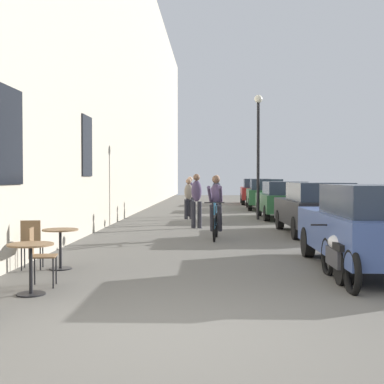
% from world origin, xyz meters
% --- Properties ---
extents(ground_plane, '(88.00, 88.00, 0.00)m').
position_xyz_m(ground_plane, '(0.00, 0.00, 0.00)').
color(ground_plane, '#5B5954').
extents(building_facade_left, '(0.54, 68.00, 12.94)m').
position_xyz_m(building_facade_left, '(-3.45, 14.00, 6.47)').
color(building_facade_left, '#B7AD99').
rests_on(building_facade_left, ground_plane).
extents(cafe_table_near, '(0.64, 0.64, 0.72)m').
position_xyz_m(cafe_table_near, '(-2.21, 1.75, 0.52)').
color(cafe_table_near, black).
rests_on(cafe_table_near, ground_plane).
extents(cafe_chair_near_toward_wall, '(0.44, 0.44, 0.89)m').
position_xyz_m(cafe_chair_near_toward_wall, '(-2.28, 2.29, 0.52)').
color(cafe_chair_near_toward_wall, black).
rests_on(cafe_chair_near_toward_wall, ground_plane).
extents(cafe_table_mid, '(0.64, 0.64, 0.72)m').
position_xyz_m(cafe_table_mid, '(-2.39, 3.79, 0.52)').
color(cafe_table_mid, black).
rests_on(cafe_table_mid, ground_plane).
extents(cafe_chair_mid_toward_street, '(0.44, 0.44, 0.89)m').
position_xyz_m(cafe_chair_mid_toward_street, '(-2.89, 3.72, 0.52)').
color(cafe_chair_mid_toward_street, black).
rests_on(cafe_chair_mid_toward_street, ground_plane).
extents(cyclist_on_bicycle, '(0.52, 1.76, 1.74)m').
position_xyz_m(cyclist_on_bicycle, '(0.44, 8.60, 0.81)').
color(cyclist_on_bicycle, black).
rests_on(cyclist_on_bicycle, ground_plane).
extents(pedestrian_near, '(0.37, 0.29, 1.77)m').
position_xyz_m(pedestrian_near, '(-0.17, 11.50, 1.00)').
color(pedestrian_near, '#26262D').
rests_on(pedestrian_near, ground_plane).
extents(pedestrian_mid, '(0.36, 0.26, 1.74)m').
position_xyz_m(pedestrian_mid, '(0.50, 13.47, 0.98)').
color(pedestrian_mid, '#26262D').
rests_on(pedestrian_mid, ground_plane).
extents(pedestrian_far, '(0.36, 0.27, 1.62)m').
position_xyz_m(pedestrian_far, '(-0.60, 15.20, 0.91)').
color(pedestrian_far, '#26262D').
rests_on(pedestrian_far, ground_plane).
extents(pedestrian_furthest, '(0.35, 0.25, 1.70)m').
position_xyz_m(pedestrian_furthest, '(-0.60, 16.74, 0.96)').
color(pedestrian_furthest, '#26262D').
rests_on(pedestrian_furthest, ground_plane).
extents(street_lamp, '(0.32, 0.32, 4.90)m').
position_xyz_m(street_lamp, '(2.15, 15.15, 3.11)').
color(street_lamp, black).
rests_on(street_lamp, ground_plane).
extents(parked_car_nearest, '(1.85, 4.30, 1.52)m').
position_xyz_m(parked_car_nearest, '(3.15, 3.89, 0.79)').
color(parked_car_nearest, '#384C84').
rests_on(parked_car_nearest, ground_plane).
extents(parked_car_second, '(1.88, 4.28, 1.51)m').
position_xyz_m(parked_car_second, '(3.34, 9.77, 0.78)').
color(parked_car_second, black).
rests_on(parked_car_second, ground_plane).
extents(parked_car_third, '(1.83, 4.23, 1.50)m').
position_xyz_m(parked_car_third, '(3.18, 15.60, 0.78)').
color(parked_car_third, '#23512D').
rests_on(parked_car_third, ground_plane).
extents(parked_car_fourth, '(2.00, 4.50, 1.58)m').
position_xyz_m(parked_car_fourth, '(3.12, 21.85, 0.82)').
color(parked_car_fourth, '#23512D').
rests_on(parked_car_fourth, ground_plane).
extents(parked_car_fifth, '(2.00, 4.52, 1.59)m').
position_xyz_m(parked_car_fifth, '(3.10, 27.29, 0.82)').
color(parked_car_fifth, maroon).
rests_on(parked_car_fifth, ground_plane).
extents(parked_motorcycle, '(0.62, 2.15, 0.92)m').
position_xyz_m(parked_motorcycle, '(2.31, 2.73, 0.40)').
color(parked_motorcycle, black).
rests_on(parked_motorcycle, ground_plane).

